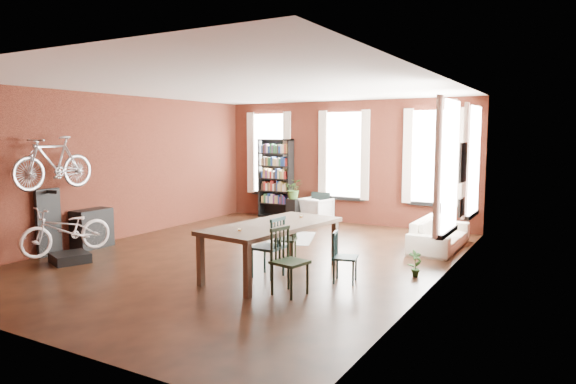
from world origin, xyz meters
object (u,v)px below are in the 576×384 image
Objects in this scene: console_table at (92,228)px; plant_stand at (294,211)px; dining_chair_d at (345,257)px; cream_sofa at (440,229)px; bicycle_floor at (66,208)px; dining_chair_c at (290,262)px; bookshelf at (276,179)px; dining_table at (273,249)px; dining_chair_b at (286,239)px; bike_trainer at (70,258)px; dining_chair_a at (268,247)px; white_armchair at (316,209)px.

console_table is 5.18m from plant_stand.
dining_chair_d is 5.58m from plant_stand.
cream_sofa is 1.26× the size of bicycle_floor.
dining_chair_c is 4.48m from bicycle_floor.
bookshelf is 1.25m from plant_stand.
dining_chair_d is 0.49× the size of bicycle_floor.
dining_chair_c is (0.78, -0.79, 0.06)m from dining_table.
dining_chair_c is at bearing -37.93° from dining_table.
bicycle_floor is at bearing -77.30° from dining_chair_b.
console_table is 1.40m from bicycle_floor.
bicycle_floor reaches higher than dining_table.
bike_trainer is (-0.61, -6.25, -1.01)m from bookshelf.
plant_stand is 0.39× the size of bicycle_floor.
dining_chair_b is 0.84× the size of dining_chair_c.
dining_chair_a is at bearing 91.19° from dining_chair_d.
bike_trainer is at bearing 105.55° from dining_chair_c.
plant_stand is (-2.17, 4.76, -0.18)m from dining_chair_a.
white_armchair is 6.37m from bike_trainer.
dining_chair_c is 1.22× the size of console_table.
dining_chair_a is 0.45× the size of bookshelf.
bicycle_floor is at bearing 81.95° from white_armchair.
console_table is (-4.31, -0.10, -0.03)m from dining_table.
dining_chair_d is 0.37× the size of bookshelf.
dining_chair_d is 1.09× the size of white_armchair.
dining_chair_d is 5.05m from bike_trainer.
plant_stand is (0.85, -0.49, -0.78)m from bookshelf.
dining_chair_b is at bearing 31.44° from bike_trainer.
dining_chair_c is at bearing 12.91° from dining_chair_b.
cream_sofa is (0.70, 3.21, 0.00)m from dining_chair_d.
dining_chair_b is 4.17m from plant_stand.
dining_chair_a reaches higher than white_armchair.
dining_table is 5.10m from plant_stand.
dining_chair_d reaches higher than console_table.
dining_table is 3.07× the size of dining_chair_b.
dining_chair_b is 0.37× the size of bookshelf.
bicycle_floor is at bearing 105.86° from dining_chair_c.
dining_chair_b is 1.36× the size of bike_trainer.
cream_sofa is (1.93, 3.55, -0.09)m from dining_chair_a.
dining_chair_d is at bearing 45.54° from dining_chair_b.
bicycle_floor is at bearing -95.70° from bookshelf.
bookshelf reaches higher than dining_chair_c.
dining_table reaches higher than cream_sofa.
dining_chair_c is at bearing 4.70° from bike_trainer.
cream_sofa is at bearing -16.51° from plant_stand.
plant_stand is (1.47, 5.77, 0.23)m from bike_trainer.
dining_chair_a is 5.24m from plant_stand.
console_table is at bearing 78.82° from dining_chair_d.
dining_chair_d is at bearing 106.76° from dining_chair_a.
dining_table is 3.13× the size of dining_chair_d.
dining_chair_b is at bearing -164.23° from dining_chair_a.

